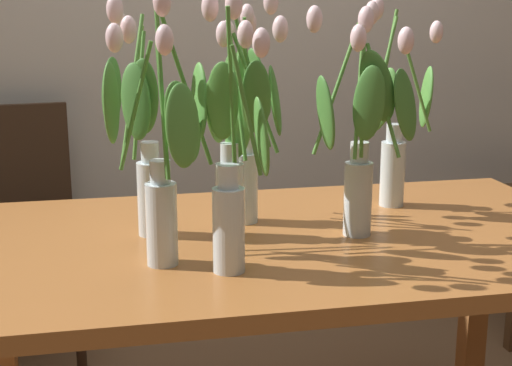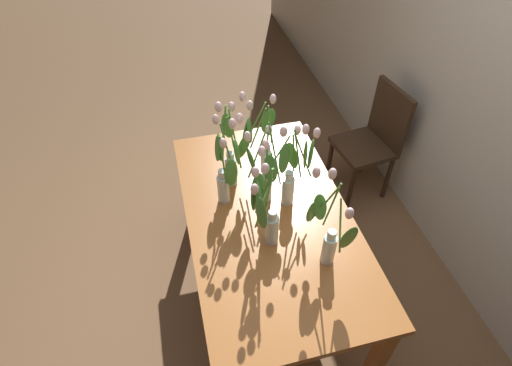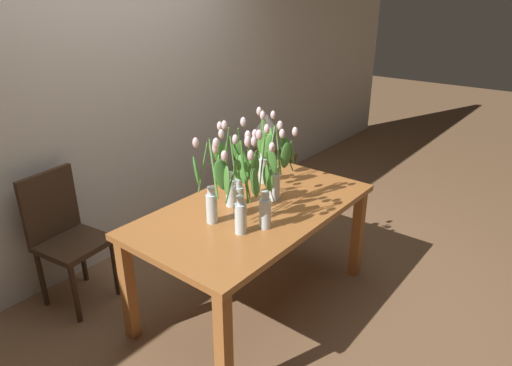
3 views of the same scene
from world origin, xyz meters
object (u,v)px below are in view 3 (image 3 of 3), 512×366
Objects in this scene: tulip_vase_6 at (242,195)px; tulip_vase_3 at (212,191)px; tulip_vase_0 at (279,168)px; tulip_vase_5 at (264,156)px; tulip_vase_2 at (228,173)px; tulip_vase_4 at (264,198)px; pillar_candle at (265,155)px; dining_chair at (64,231)px; tulip_vase_1 at (243,180)px; table_lamp at (267,123)px; dining_table at (254,219)px; side_table at (266,166)px.

tulip_vase_3 is at bearing 100.50° from tulip_vase_6.
tulip_vase_3 is at bearing 167.47° from tulip_vase_0.
tulip_vase_3 is 0.70m from tulip_vase_5.
tulip_vase_5 is 0.97× the size of tulip_vase_6.
tulip_vase_3 is (-0.25, -0.10, -0.01)m from tulip_vase_2.
tulip_vase_4 is 1.69m from pillar_candle.
tulip_vase_5 is at bearing 27.90° from tulip_vase_6.
pillar_candle is (1.90, -0.25, 0.06)m from dining_chair.
tulip_vase_1 and tulip_vase_6 have the same top height.
tulip_vase_4 is 1.45× the size of table_lamp.
dining_chair is 12.40× the size of pillar_candle.
table_lamp is (1.29, 0.88, 0.21)m from dining_table.
tulip_vase_3 is 0.30m from tulip_vase_4.
tulip_vase_5 reaches higher than side_table.
side_table is at bearing 27.09° from tulip_vase_3.
dining_table is 0.32m from tulip_vase_1.
tulip_vase_4 is at bearing -102.35° from tulip_vase_2.
tulip_vase_2 is at bearing -174.05° from tulip_vase_5.
dining_table is 2.74× the size of tulip_vase_6.
tulip_vase_0 reaches higher than side_table.
tulip_vase_0 is 0.96× the size of tulip_vase_3.
table_lamp reaches higher than dining_chair.
tulip_vase_6 is (-0.65, -0.34, 0.03)m from tulip_vase_5.
tulip_vase_1 is 1.06× the size of tulip_vase_2.
dining_table is at bearing -5.75° from tulip_vase_1.
tulip_vase_3 is at bearing -152.82° from table_lamp.
dining_chair is at bearing 126.17° from tulip_vase_2.
side_table is 1.38× the size of table_lamp.
tulip_vase_5 is 1.24m from side_table.
tulip_vase_6 is 1.78m from pillar_candle.
tulip_vase_1 is at bearing -147.94° from side_table.
tulip_vase_2 is 1.46m from pillar_candle.
side_table is at bearing 30.93° from pillar_candle.
tulip_vase_3 is at bearing -153.18° from pillar_candle.
pillar_candle is at bearing 33.22° from tulip_vase_6.
pillar_candle is at bearing -7.35° from dining_chair.
table_lamp reaches higher than dining_table.
tulip_vase_1 is 0.63× the size of dining_chair.
tulip_vase_4 is 1.05× the size of side_table.
tulip_vase_2 is 1.20m from dining_chair.
tulip_vase_0 is 1.53m from side_table.
tulip_vase_0 is at bearing -16.17° from tulip_vase_1.
dining_table is 0.50m from tulip_vase_5.
tulip_vase_4 is at bearing -18.67° from tulip_vase_6.
tulip_vase_5 reaches higher than pillar_candle.
tulip_vase_0 is at bearing 22.20° from tulip_vase_4.
pillar_candle is at bearing 27.81° from tulip_vase_2.
tulip_vase_6 reaches higher than tulip_vase_0.
table_lamp is 0.31m from pillar_candle.
table_lamp is (1.39, 0.87, -0.10)m from tulip_vase_1.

